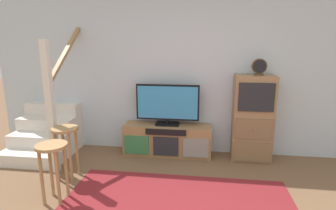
{
  "coord_description": "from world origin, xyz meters",
  "views": [
    {
      "loc": [
        0.26,
        -1.87,
        1.79
      ],
      "look_at": [
        -0.26,
        1.99,
        0.86
      ],
      "focal_mm": 29.31,
      "sensor_mm": 36.0,
      "label": 1
    }
  ],
  "objects_px": {
    "media_console": "(167,140)",
    "desk_clock": "(259,67)",
    "television": "(168,104)",
    "side_cabinet": "(253,118)",
    "bar_stool_far": "(66,141)",
    "bar_stool_near": "(53,159)"
  },
  "relations": [
    {
      "from": "television",
      "to": "side_cabinet",
      "type": "distance_m",
      "value": 1.3
    },
    {
      "from": "media_console",
      "to": "television",
      "type": "xyz_separation_m",
      "value": [
        0.0,
        0.02,
        0.58
      ]
    },
    {
      "from": "bar_stool_near",
      "to": "side_cabinet",
      "type": "bearing_deg",
      "value": 31.8
    },
    {
      "from": "desk_clock",
      "to": "bar_stool_far",
      "type": "bearing_deg",
      "value": -160.29
    },
    {
      "from": "side_cabinet",
      "to": "television",
      "type": "bearing_deg",
      "value": 179.39
    },
    {
      "from": "television",
      "to": "bar_stool_far",
      "type": "distance_m",
      "value": 1.56
    },
    {
      "from": "media_console",
      "to": "desk_clock",
      "type": "bearing_deg",
      "value": -0.21
    },
    {
      "from": "side_cabinet",
      "to": "bar_stool_near",
      "type": "xyz_separation_m",
      "value": [
        -2.37,
        -1.47,
        -0.14
      ]
    },
    {
      "from": "media_console",
      "to": "side_cabinet",
      "type": "height_order",
      "value": "side_cabinet"
    },
    {
      "from": "media_console",
      "to": "side_cabinet",
      "type": "bearing_deg",
      "value": 0.45
    },
    {
      "from": "side_cabinet",
      "to": "desk_clock",
      "type": "distance_m",
      "value": 0.77
    },
    {
      "from": "media_console",
      "to": "side_cabinet",
      "type": "distance_m",
      "value": 1.35
    },
    {
      "from": "bar_stool_near",
      "to": "bar_stool_far",
      "type": "relative_size",
      "value": 0.99
    },
    {
      "from": "side_cabinet",
      "to": "bar_stool_far",
      "type": "bearing_deg",
      "value": -159.72
    },
    {
      "from": "media_console",
      "to": "desk_clock",
      "type": "height_order",
      "value": "desk_clock"
    },
    {
      "from": "television",
      "to": "desk_clock",
      "type": "bearing_deg",
      "value": -1.25
    },
    {
      "from": "side_cabinet",
      "to": "desk_clock",
      "type": "bearing_deg",
      "value": -22.63
    },
    {
      "from": "bar_stool_far",
      "to": "bar_stool_near",
      "type": "bearing_deg",
      "value": -76.48
    },
    {
      "from": "media_console",
      "to": "television",
      "type": "bearing_deg",
      "value": 90.0
    },
    {
      "from": "television",
      "to": "bar_stool_near",
      "type": "distance_m",
      "value": 1.86
    },
    {
      "from": "desk_clock",
      "to": "television",
      "type": "bearing_deg",
      "value": 178.75
    },
    {
      "from": "desk_clock",
      "to": "bar_stool_near",
      "type": "xyz_separation_m",
      "value": [
        -2.4,
        -1.45,
        -0.9
      ]
    }
  ]
}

